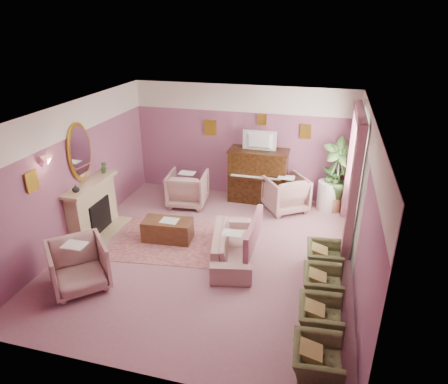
% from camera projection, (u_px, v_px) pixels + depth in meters
% --- Properties ---
extents(floor, '(5.50, 6.00, 0.01)m').
position_uv_depth(floor, '(207.00, 253.00, 7.87)').
color(floor, '#9A6470').
rests_on(floor, ground).
extents(ceiling, '(5.50, 6.00, 0.01)m').
position_uv_depth(ceiling, '(205.00, 112.00, 6.74)').
color(ceiling, white).
rests_on(ceiling, wall_back).
extents(wall_back, '(5.50, 0.02, 2.80)m').
position_uv_depth(wall_back, '(242.00, 142.00, 9.96)').
color(wall_back, '#6F4769').
rests_on(wall_back, floor).
extents(wall_front, '(5.50, 0.02, 2.80)m').
position_uv_depth(wall_front, '(130.00, 286.00, 4.66)').
color(wall_front, '#6F4769').
rests_on(wall_front, floor).
extents(wall_left, '(0.02, 6.00, 2.80)m').
position_uv_depth(wall_left, '(74.00, 174.00, 7.95)').
color(wall_left, '#6F4769').
rests_on(wall_left, floor).
extents(wall_right, '(0.02, 6.00, 2.80)m').
position_uv_depth(wall_right, '(363.00, 205.00, 6.66)').
color(wall_right, '#6F4769').
rests_on(wall_right, floor).
extents(picture_rail_band, '(5.50, 0.01, 0.65)m').
position_uv_depth(picture_rail_band, '(242.00, 99.00, 9.51)').
color(picture_rail_band, silver).
rests_on(picture_rail_band, wall_back).
extents(stripe_panel, '(0.01, 3.00, 2.15)m').
position_uv_depth(stripe_panel, '(357.00, 192.00, 7.95)').
color(stripe_panel, '#959C8B').
rests_on(stripe_panel, wall_right).
extents(fireplace_surround, '(0.30, 1.40, 1.10)m').
position_uv_depth(fireplace_surround, '(93.00, 209.00, 8.43)').
color(fireplace_surround, tan).
rests_on(fireplace_surround, floor).
extents(fireplace_inset, '(0.18, 0.72, 0.68)m').
position_uv_depth(fireplace_inset, '(98.00, 216.00, 8.47)').
color(fireplace_inset, black).
rests_on(fireplace_inset, floor).
extents(fire_ember, '(0.06, 0.54, 0.10)m').
position_uv_depth(fire_ember, '(101.00, 223.00, 8.53)').
color(fire_ember, '#FF2F14').
rests_on(fire_ember, floor).
extents(mantel_shelf, '(0.40, 1.55, 0.07)m').
position_uv_depth(mantel_shelf, '(90.00, 184.00, 8.19)').
color(mantel_shelf, tan).
rests_on(mantel_shelf, fireplace_surround).
extents(hearth, '(0.55, 1.50, 0.02)m').
position_uv_depth(hearth, '(104.00, 232.00, 8.60)').
color(hearth, tan).
rests_on(hearth, floor).
extents(mirror_frame, '(0.04, 0.72, 1.20)m').
position_uv_depth(mirror_frame, '(79.00, 152.00, 7.95)').
color(mirror_frame, gold).
rests_on(mirror_frame, wall_left).
extents(mirror_glass, '(0.01, 0.60, 1.06)m').
position_uv_depth(mirror_glass, '(80.00, 152.00, 7.95)').
color(mirror_glass, white).
rests_on(mirror_glass, wall_left).
extents(sconce_shade, '(0.20, 0.20, 0.16)m').
position_uv_depth(sconce_shade, '(47.00, 161.00, 6.93)').
color(sconce_shade, tan).
rests_on(sconce_shade, wall_left).
extents(piano, '(1.40, 0.60, 1.30)m').
position_uv_depth(piano, '(258.00, 176.00, 9.86)').
color(piano, black).
rests_on(piano, floor).
extents(piano_keyshelf, '(1.30, 0.12, 0.06)m').
position_uv_depth(piano_keyshelf, '(255.00, 179.00, 9.52)').
color(piano_keyshelf, black).
rests_on(piano_keyshelf, piano).
extents(piano_keys, '(1.20, 0.08, 0.02)m').
position_uv_depth(piano_keys, '(255.00, 177.00, 9.51)').
color(piano_keys, silver).
rests_on(piano_keys, piano).
extents(piano_top, '(1.45, 0.65, 0.04)m').
position_uv_depth(piano_top, '(259.00, 151.00, 9.59)').
color(piano_top, black).
rests_on(piano_top, piano).
extents(television, '(0.80, 0.12, 0.48)m').
position_uv_depth(television, '(259.00, 140.00, 9.43)').
color(television, black).
rests_on(television, piano).
extents(print_back_left, '(0.30, 0.03, 0.38)m').
position_uv_depth(print_back_left, '(210.00, 128.00, 9.98)').
color(print_back_left, gold).
rests_on(print_back_left, wall_back).
extents(print_back_right, '(0.26, 0.03, 0.34)m').
position_uv_depth(print_back_right, '(306.00, 132.00, 9.40)').
color(print_back_right, gold).
rests_on(print_back_right, wall_back).
extents(print_back_mid, '(0.22, 0.03, 0.26)m').
position_uv_depth(print_back_mid, '(262.00, 120.00, 9.56)').
color(print_back_mid, gold).
rests_on(print_back_mid, wall_back).
extents(print_left_wall, '(0.03, 0.28, 0.36)m').
position_uv_depth(print_left_wall, '(32.00, 181.00, 6.75)').
color(print_left_wall, gold).
rests_on(print_left_wall, wall_left).
extents(window_blind, '(0.03, 1.40, 1.80)m').
position_uv_depth(window_blind, '(359.00, 158.00, 7.92)').
color(window_blind, silver).
rests_on(window_blind, wall_right).
extents(curtain_left, '(0.16, 0.34, 2.60)m').
position_uv_depth(curtain_left, '(353.00, 194.00, 7.29)').
color(curtain_left, '#9D5769').
rests_on(curtain_left, floor).
extents(curtain_right, '(0.16, 0.34, 2.60)m').
position_uv_depth(curtain_right, '(351.00, 162.00, 8.91)').
color(curtain_right, '#9D5769').
rests_on(curtain_right, floor).
extents(pelmet, '(0.16, 2.20, 0.16)m').
position_uv_depth(pelmet, '(360.00, 115.00, 7.59)').
color(pelmet, '#9D5769').
rests_on(pelmet, wall_right).
extents(mantel_plant, '(0.16, 0.16, 0.28)m').
position_uv_depth(mantel_plant, '(104.00, 167.00, 8.61)').
color(mantel_plant, '#426E32').
rests_on(mantel_plant, mantel_shelf).
extents(mantel_vase, '(0.16, 0.16, 0.16)m').
position_uv_depth(mantel_vase, '(76.00, 189.00, 7.71)').
color(mantel_vase, silver).
rests_on(mantel_vase, mantel_shelf).
extents(area_rug, '(2.70, 2.09, 0.01)m').
position_uv_depth(area_rug, '(177.00, 241.00, 8.28)').
color(area_rug, '#A05B5C').
rests_on(area_rug, floor).
extents(coffee_table, '(1.04, 0.58, 0.45)m').
position_uv_depth(coffee_table, '(168.00, 230.00, 8.25)').
color(coffee_table, '#51331B').
rests_on(coffee_table, floor).
extents(table_paper, '(0.35, 0.28, 0.01)m').
position_uv_depth(table_paper, '(169.00, 221.00, 8.15)').
color(table_paper, silver).
rests_on(table_paper, coffee_table).
extents(sofa, '(0.63, 1.89, 0.76)m').
position_uv_depth(sofa, '(232.00, 240.00, 7.58)').
color(sofa, tan).
rests_on(sofa, floor).
extents(sofa_throw, '(0.10, 1.43, 0.52)m').
position_uv_depth(sofa_throw, '(253.00, 233.00, 7.39)').
color(sofa_throw, '#9D5769').
rests_on(sofa_throw, sofa).
extents(floral_armchair_left, '(0.90, 0.90, 0.93)m').
position_uv_depth(floral_armchair_left, '(188.00, 187.00, 9.71)').
color(floral_armchair_left, tan).
rests_on(floral_armchair_left, floor).
extents(floral_armchair_right, '(0.90, 0.90, 0.93)m').
position_uv_depth(floral_armchair_right, '(285.00, 192.00, 9.45)').
color(floral_armchair_right, tan).
rests_on(floral_armchair_right, floor).
extents(floral_armchair_front, '(0.90, 0.90, 0.93)m').
position_uv_depth(floral_armchair_front, '(78.00, 263.00, 6.72)').
color(floral_armchair_front, tan).
rests_on(floral_armchair_front, floor).
extents(olive_chair_a, '(0.52, 0.73, 0.63)m').
position_uv_depth(olive_chair_a, '(318.00, 357.00, 5.07)').
color(olive_chair_a, '#4F552F').
rests_on(olive_chair_a, floor).
extents(olive_chair_b, '(0.52, 0.73, 0.63)m').
position_uv_depth(olive_chair_b, '(320.00, 314.00, 5.80)').
color(olive_chair_b, '#4F552F').
rests_on(olive_chair_b, floor).
extents(olive_chair_c, '(0.52, 0.73, 0.63)m').
position_uv_depth(olive_chair_c, '(322.00, 281.00, 6.52)').
color(olive_chair_c, '#4F552F').
rests_on(olive_chair_c, floor).
extents(olive_chair_d, '(0.52, 0.73, 0.63)m').
position_uv_depth(olive_chair_d, '(324.00, 254.00, 7.25)').
color(olive_chair_d, '#4F552F').
rests_on(olive_chair_d, floor).
extents(side_table, '(0.52, 0.52, 0.70)m').
position_uv_depth(side_table, '(328.00, 195.00, 9.54)').
color(side_table, white).
rests_on(side_table, floor).
extents(side_plant_big, '(0.30, 0.30, 0.34)m').
position_uv_depth(side_plant_big, '(331.00, 175.00, 9.33)').
color(side_plant_big, '#426E32').
rests_on(side_plant_big, side_table).
extents(side_plant_small, '(0.16, 0.16, 0.28)m').
position_uv_depth(side_plant_small, '(336.00, 178.00, 9.23)').
color(side_plant_small, '#426E32').
rests_on(side_plant_small, side_table).
extents(palm_pot, '(0.34, 0.34, 0.34)m').
position_uv_depth(palm_pot, '(334.00, 204.00, 9.53)').
color(palm_pot, brown).
rests_on(palm_pot, floor).
extents(palm_plant, '(0.76, 0.76, 1.44)m').
position_uv_depth(palm_plant, '(338.00, 169.00, 9.16)').
color(palm_plant, '#426E32').
rests_on(palm_plant, palm_pot).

